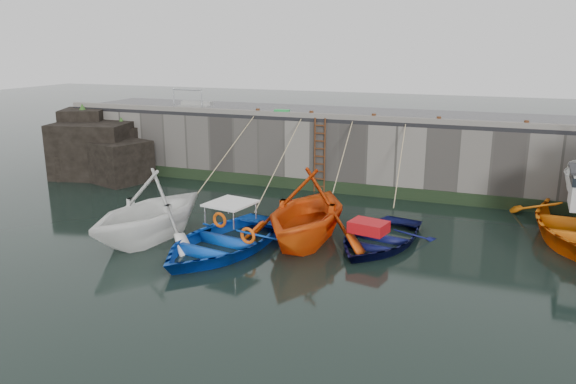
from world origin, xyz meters
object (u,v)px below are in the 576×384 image
at_px(bollard_c, 374,117).
at_px(boat_near_navy, 378,244).
at_px(fish_crate, 282,113).
at_px(bollard_a, 258,112).
at_px(boat_near_blacktrim, 306,241).
at_px(bollard_d, 439,120).
at_px(boat_near_white, 151,239).
at_px(ladder, 320,156).
at_px(bollard_e, 526,124).
at_px(bollard_b, 311,114).
at_px(boat_near_blue, 222,249).

bearing_deg(bollard_c, boat_near_navy, -74.93).
distance_m(fish_crate, bollard_a, 1.13).
distance_m(boat_near_blacktrim, bollard_d, 7.97).
height_order(boat_near_white, bollard_a, bollard_a).
xyz_separation_m(boat_near_navy, bollard_d, (1.02, 5.86, 3.30)).
bearing_deg(bollard_d, bollard_c, 180.00).
xyz_separation_m(boat_near_white, bollard_d, (8.11, 8.10, 3.30)).
height_order(boat_near_navy, fish_crate, fish_crate).
bearing_deg(bollard_a, ladder, -6.38).
relative_size(ladder, boat_near_navy, 0.72).
xyz_separation_m(boat_near_blacktrim, boat_near_navy, (2.23, 0.62, 0.00)).
bearing_deg(bollard_a, bollard_e, 0.00).
bearing_deg(fish_crate, ladder, -20.31).
bearing_deg(bollard_c, bollard_d, 0.00).
xyz_separation_m(bollard_a, bollard_e, (11.00, 0.00, 0.00)).
height_order(boat_near_blacktrim, boat_near_navy, boat_near_blacktrim).
height_order(ladder, bollard_d, bollard_d).
relative_size(boat_near_blacktrim, bollard_c, 18.18).
height_order(bollard_b, bollard_e, same).
bearing_deg(bollard_c, bollard_a, 180.00).
bearing_deg(boat_near_blacktrim, ladder, 104.26).
height_order(ladder, boat_near_blacktrim, ladder).
bearing_deg(ladder, bollard_a, 173.62).
bearing_deg(bollard_c, boat_near_white, -124.26).
bearing_deg(fish_crate, boat_near_blacktrim, -71.03).
relative_size(fish_crate, bollard_a, 2.32).
distance_m(bollard_b, bollard_e, 8.50).
bearing_deg(boat_near_blue, bollard_b, 98.83).
bearing_deg(fish_crate, boat_near_navy, -54.97).
bearing_deg(bollard_a, bollard_b, 0.00).
xyz_separation_m(fish_crate, bollard_e, (9.87, -0.05, 0.00)).
relative_size(boat_near_blue, fish_crate, 8.18).
bearing_deg(boat_near_blue, fish_crate, 108.37).
bearing_deg(boat_near_blacktrim, bollard_a, 125.17).
relative_size(boat_near_blacktrim, bollard_b, 18.18).
bearing_deg(bollard_c, bollard_b, 180.00).
relative_size(boat_near_navy, bollard_d, 15.86).
bearing_deg(bollard_b, bollard_a, 180.00).
bearing_deg(bollard_b, boat_near_blue, -91.23).
distance_m(boat_near_white, boat_near_blue, 2.64).
relative_size(boat_near_white, bollard_d, 17.68).
distance_m(boat_near_blue, boat_near_navy, 4.99).
bearing_deg(boat_near_navy, boat_near_blue, -141.46).
distance_m(fish_crate, bollard_d, 6.67).
xyz_separation_m(boat_near_blue, bollard_d, (5.47, 8.12, 3.30)).
distance_m(boat_near_blacktrim, bollard_b, 7.56).
bearing_deg(bollard_d, bollard_e, 0.00).
bearing_deg(bollard_b, fish_crate, 177.91).
distance_m(boat_near_blue, bollard_c, 9.22).
bearing_deg(boat_near_white, boat_near_blacktrim, 27.17).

